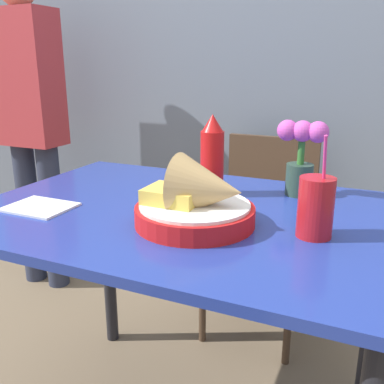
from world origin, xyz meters
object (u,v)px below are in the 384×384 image
food_basket (200,202)px  ketchup_bottle (212,157)px  chair_far_window (265,217)px  drink_cup (316,209)px  flower_vase (301,154)px  person_standing (30,116)px

food_basket → ketchup_bottle: bearing=105.1°
chair_far_window → food_basket: 0.91m
ketchup_bottle → drink_cup: size_ratio=1.01×
food_basket → flower_vase: bearing=64.2°
ketchup_bottle → drink_cup: (0.33, -0.21, -0.05)m
drink_cup → flower_vase: bearing=106.6°
drink_cup → ketchup_bottle: bearing=147.6°
drink_cup → person_standing: size_ratio=0.15×
drink_cup → chair_far_window: bearing=111.1°
food_basket → ketchup_bottle: ketchup_bottle is taller
chair_far_window → food_basket: (0.05, -0.85, 0.33)m
food_basket → drink_cup: drink_cup is taller
chair_far_window → ketchup_bottle: ketchup_bottle is taller
drink_cup → flower_vase: drink_cup is taller
food_basket → drink_cup: (0.26, 0.04, 0.01)m
food_basket → flower_vase: flower_vase is taller
person_standing → chair_far_window: bearing=6.4°
food_basket → drink_cup: size_ratio=1.23×
flower_vase → food_basket: bearing=-115.8°
food_basket → flower_vase: size_ratio=1.32×
chair_far_window → person_standing: bearing=-173.6°
drink_cup → food_basket: bearing=-171.1°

